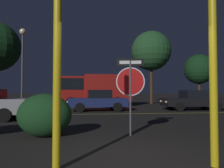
{
  "coord_description": "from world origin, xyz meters",
  "views": [
    {
      "loc": [
        -0.82,
        -4.16,
        1.31
      ],
      "look_at": [
        0.21,
        4.8,
        1.62
      ],
      "focal_mm": 35.0,
      "sensor_mm": 36.0,
      "label": 1
    }
  ],
  "objects": [
    {
      "name": "tree_0",
      "position": [
        11.14,
        17.99,
        3.68
      ],
      "size": [
        3.18,
        3.18,
        5.29
      ],
      "color": "#422D1E",
      "rests_on": "ground_plane"
    },
    {
      "name": "ground_plane",
      "position": [
        0.0,
        0.0,
        0.0
      ],
      "size": [
        260.0,
        260.0,
        0.0
      ],
      "primitive_type": "plane",
      "color": "black"
    },
    {
      "name": "delivery_truck",
      "position": [
        -0.41,
        15.53,
        1.59
      ],
      "size": [
        6.79,
        2.68,
        2.79
      ],
      "rotation": [
        0.0,
        0.0,
        1.65
      ],
      "color": "maroon",
      "rests_on": "ground_plane"
    },
    {
      "name": "yellow_pole_right",
      "position": [
        1.41,
        -0.53,
        1.61
      ],
      "size": [
        0.14,
        0.14,
        3.21
      ],
      "primitive_type": "cylinder",
      "color": "yellow",
      "rests_on": "ground_plane"
    },
    {
      "name": "passing_car_2",
      "position": [
        -0.09,
        10.57,
        0.7
      ],
      "size": [
        4.06,
        2.03,
        1.41
      ],
      "rotation": [
        0.0,
        0.0,
        1.63
      ],
      "color": "navy",
      "rests_on": "ground_plane"
    },
    {
      "name": "yellow_pole_left",
      "position": [
        -1.33,
        -0.39,
        1.62
      ],
      "size": [
        0.13,
        0.13,
        3.23
      ],
      "primitive_type": "cylinder",
      "color": "yellow",
      "rests_on": "ground_plane"
    },
    {
      "name": "stop_sign",
      "position": [
        0.47,
        2.26,
        1.6
      ],
      "size": [
        0.85,
        0.18,
        2.3
      ],
      "rotation": [
        0.0,
        0.0,
        -0.2
      ],
      "color": "#4C4C51",
      "rests_on": "ground_plane"
    },
    {
      "name": "street_lamp",
      "position": [
        -6.4,
        15.41,
        4.87
      ],
      "size": [
        0.56,
        0.56,
        6.79
      ],
      "color": "#4C4C51",
      "rests_on": "ground_plane"
    },
    {
      "name": "passing_car_3",
      "position": [
        6.61,
        10.47,
        0.69
      ],
      "size": [
        4.32,
        2.16,
        1.39
      ],
      "rotation": [
        0.0,
        0.0,
        1.53
      ],
      "color": "black",
      "rests_on": "ground_plane"
    },
    {
      "name": "tree_1",
      "position": [
        6.03,
        18.55,
        5.65
      ],
      "size": [
        4.25,
        4.25,
        7.8
      ],
      "color": "#422D1E",
      "rests_on": "ground_plane"
    },
    {
      "name": "road_center_stripe",
      "position": [
        0.0,
        8.49,
        0.0
      ],
      "size": [
        36.59,
        0.12,
        0.01
      ],
      "primitive_type": "cube",
      "color": "gold",
      "rests_on": "ground_plane"
    },
    {
      "name": "hedge_bush_1",
      "position": [
        -2.03,
        2.37,
        0.63
      ],
      "size": [
        1.55,
        1.16,
        1.25
      ],
      "primitive_type": "ellipsoid",
      "color": "#19421E",
      "rests_on": "ground_plane"
    }
  ]
}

